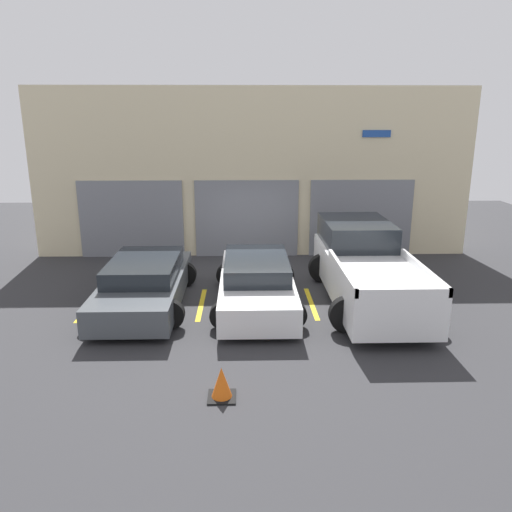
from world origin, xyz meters
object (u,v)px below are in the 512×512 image
object	(u,v)px
sedan_white	(256,282)
sedan_side	(145,283)
traffic_cone	(222,384)
pickup_truck	(365,267)

from	to	relation	value
sedan_white	sedan_side	bearing A→B (deg)	-180.00
sedan_white	traffic_cone	xyz separation A→B (m)	(-0.69, -4.32, -0.31)
pickup_truck	sedan_side	size ratio (longest dim) A/B	1.19
sedan_side	pickup_truck	bearing A→B (deg)	2.95
sedan_side	traffic_cone	xyz separation A→B (m)	(2.05, -4.32, -0.31)
pickup_truck	sedan_white	bearing A→B (deg)	-174.12
pickup_truck	sedan_side	xyz separation A→B (m)	(-5.49, -0.28, -0.29)
sedan_side	traffic_cone	world-z (taller)	sedan_side
pickup_truck	sedan_white	size ratio (longest dim) A/B	1.17
pickup_truck	traffic_cone	xyz separation A→B (m)	(-3.43, -4.60, -0.59)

